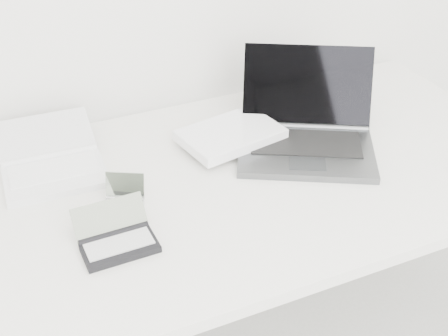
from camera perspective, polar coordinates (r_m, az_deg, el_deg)
name	(u,v)px	position (r m, az deg, el deg)	size (l,w,h in m)	color
desk	(228,193)	(1.55, 0.40, -2.27)	(1.60, 0.80, 0.73)	white
laptop_large	(281,133)	(1.63, 5.22, 3.18)	(0.55, 0.46, 0.22)	#535558
netbook_open_white	(52,164)	(1.60, -15.45, 0.38)	(0.26, 0.32, 0.06)	white
pda_silver	(123,203)	(1.43, -9.20, -3.17)	(0.12, 0.12, 0.07)	silver
palmtop_charcoal	(117,240)	(1.33, -9.75, -6.49)	(0.16, 0.13, 0.08)	black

